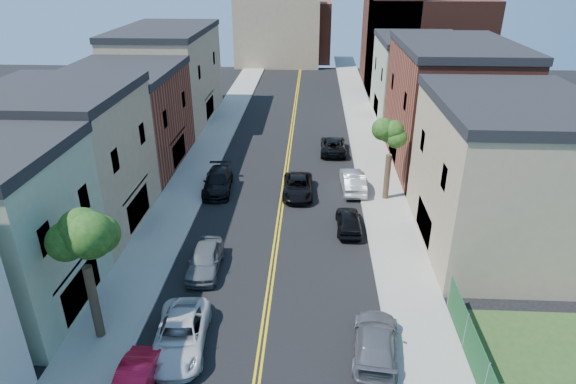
# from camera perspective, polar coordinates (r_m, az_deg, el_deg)

# --- Properties ---
(sidewalk_left) EXTENTS (3.20, 100.00, 0.15)m
(sidewalk_left) POSITION_cam_1_polar(r_m,az_deg,el_deg) (48.22, -9.35, 4.94)
(sidewalk_left) COLOR gray
(sidewalk_left) RESTS_ON ground
(sidewalk_right) EXTENTS (3.20, 100.00, 0.15)m
(sidewalk_right) POSITION_cam_1_polar(r_m,az_deg,el_deg) (47.50, 9.69, 4.59)
(sidewalk_right) COLOR gray
(sidewalk_right) RESTS_ON ground
(curb_left) EXTENTS (0.30, 100.00, 0.15)m
(curb_left) POSITION_cam_1_polar(r_m,az_deg,el_deg) (47.89, -7.30, 4.93)
(curb_left) COLOR gray
(curb_left) RESTS_ON ground
(curb_right) EXTENTS (0.30, 100.00, 0.15)m
(curb_right) POSITION_cam_1_polar(r_m,az_deg,el_deg) (47.32, 7.58, 4.66)
(curb_right) COLOR gray
(curb_right) RESTS_ON ground
(bldg_left_tan_near) EXTENTS (9.00, 10.00, 9.00)m
(bldg_left_tan_near) POSITION_cam_1_polar(r_m,az_deg,el_deg) (35.49, -24.45, 2.95)
(bldg_left_tan_near) COLOR #998466
(bldg_left_tan_near) RESTS_ON ground
(bldg_left_brick) EXTENTS (9.00, 12.00, 8.00)m
(bldg_left_brick) POSITION_cam_1_polar(r_m,az_deg,el_deg) (45.09, -18.40, 7.78)
(bldg_left_brick) COLOR brown
(bldg_left_brick) RESTS_ON ground
(bldg_left_tan_far) EXTENTS (9.00, 16.00, 9.50)m
(bldg_left_tan_far) POSITION_cam_1_polar(r_m,az_deg,el_deg) (57.74, -13.76, 12.81)
(bldg_left_tan_far) COLOR #998466
(bldg_left_tan_far) RESTS_ON ground
(bldg_right_tan) EXTENTS (9.00, 12.00, 9.00)m
(bldg_right_tan) POSITION_cam_1_polar(r_m,az_deg,el_deg) (32.86, 23.77, 1.36)
(bldg_right_tan) COLOR #998466
(bldg_right_tan) RESTS_ON ground
(bldg_right_brick) EXTENTS (9.00, 14.00, 10.00)m
(bldg_right_brick) POSITION_cam_1_polar(r_m,az_deg,el_deg) (45.29, 18.20, 9.21)
(bldg_right_brick) COLOR brown
(bldg_right_brick) RESTS_ON ground
(bldg_right_palegrn) EXTENTS (9.00, 12.00, 8.50)m
(bldg_right_palegrn) POSITION_cam_1_polar(r_m,az_deg,el_deg) (58.69, 14.84, 12.40)
(bldg_right_palegrn) COLOR gray
(bldg_right_palegrn) RESTS_ON ground
(church) EXTENTS (16.20, 14.20, 22.60)m
(church) POSITION_cam_1_polar(r_m,az_deg,el_deg) (73.19, 14.74, 17.27)
(church) COLOR #4C2319
(church) RESTS_ON ground
(backdrop_left) EXTENTS (14.00, 8.00, 12.00)m
(backdrop_left) POSITION_cam_1_polar(r_m,az_deg,el_deg) (87.00, -1.22, 18.41)
(backdrop_left) COLOR #998466
(backdrop_left) RESTS_ON ground
(backdrop_center) EXTENTS (10.00, 8.00, 10.00)m
(backdrop_center) POSITION_cam_1_polar(r_m,az_deg,el_deg) (90.90, 1.62, 18.08)
(backdrop_center) COLOR brown
(backdrop_center) RESTS_ON ground
(tree_left_mid) EXTENTS (5.20, 5.20, 9.29)m
(tree_left_mid) POSITION_cam_1_polar(r_m,az_deg,el_deg) (23.08, -23.30, -2.87)
(tree_left_mid) COLOR #35291A
(tree_left_mid) RESTS_ON sidewalk_left
(tree_right_far) EXTENTS (4.40, 4.40, 8.03)m
(tree_right_far) POSITION_cam_1_polar(r_m,az_deg,el_deg) (36.30, 11.99, 7.33)
(tree_right_far) COLOR #35291A
(tree_right_far) RESTS_ON sidewalk_right
(white_pickup) EXTENTS (2.81, 5.37, 1.44)m
(white_pickup) POSITION_cam_1_polar(r_m,az_deg,el_deg) (24.56, -12.40, -15.95)
(white_pickup) COLOR silver
(white_pickup) RESTS_ON ground
(grey_car_left) EXTENTS (1.89, 4.49, 1.52)m
(grey_car_left) POSITION_cam_1_polar(r_m,az_deg,el_deg) (29.50, -9.61, -7.71)
(grey_car_left) COLOR #5B5F63
(grey_car_left) RESTS_ON ground
(black_car_left) EXTENTS (2.52, 5.41, 1.53)m
(black_car_left) POSITION_cam_1_polar(r_m,az_deg,el_deg) (39.27, -8.15, 1.23)
(black_car_left) COLOR black
(black_car_left) RESTS_ON ground
(grey_car_right) EXTENTS (2.62, 5.19, 1.45)m
(grey_car_right) POSITION_cam_1_polar(r_m,az_deg,el_deg) (24.04, 10.14, -16.78)
(grey_car_right) COLOR #5B5C62
(grey_car_right) RESTS_ON ground
(black_car_right) EXTENTS (1.67, 4.10, 1.40)m
(black_car_right) POSITION_cam_1_polar(r_m,az_deg,el_deg) (33.50, 7.07, -3.32)
(black_car_right) COLOR black
(black_car_right) RESTS_ON ground
(silver_car_right) EXTENTS (1.91, 4.90, 1.59)m
(silver_car_right) POSITION_cam_1_polar(r_m,az_deg,el_deg) (39.25, 7.53, 1.30)
(silver_car_right) COLOR #B3B5BC
(silver_car_right) RESTS_ON ground
(dark_car_right_far) EXTENTS (2.42, 5.10, 1.40)m
(dark_car_right_far) POSITION_cam_1_polar(r_m,az_deg,el_deg) (46.98, 5.26, 5.43)
(dark_car_right_far) COLOR black
(dark_car_right_far) RESTS_ON ground
(black_suv_lane) EXTENTS (2.39, 5.00, 1.38)m
(black_suv_lane) POSITION_cam_1_polar(r_m,az_deg,el_deg) (38.17, 1.15, 0.63)
(black_suv_lane) COLOR black
(black_suv_lane) RESTS_ON ground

